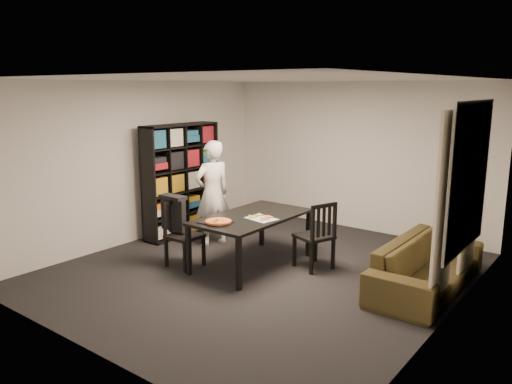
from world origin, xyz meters
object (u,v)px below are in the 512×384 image
Objects in this scene: pepperoni_pizza at (218,221)px; sofa at (427,265)px; chair_right at (318,232)px; dining_table at (252,220)px; chair_left at (180,229)px; person at (212,194)px; baking_tray at (215,222)px; bookshelf at (182,180)px.

pepperoni_pizza reaches higher than sofa.
sofa is at bearing 119.82° from chair_right.
pepperoni_pizza reaches higher than dining_table.
pepperoni_pizza is (0.71, 0.03, 0.22)m from chair_left.
chair_right is 0.57× the size of person.
dining_table is at bearing 88.65° from person.
dining_table is 0.61m from baking_tray.
chair_left reaches higher than pepperoni_pizza.
bookshelf is at bearing 44.76° from chair_left.
bookshelf reaches higher than pepperoni_pizza.
person is (-0.25, 0.97, 0.32)m from chair_left.
chair_left is 0.74m from pepperoni_pizza.
baking_tray is at bearing -104.93° from dining_table.
chair_right is at bearing -58.13° from chair_left.
chair_right is (1.66, 1.02, 0.02)m from chair_left.
dining_table reaches higher than sofa.
pepperoni_pizza is at bearing -31.30° from bookshelf.
chair_left is (1.10, -1.13, -0.42)m from bookshelf.
person is 4.83× the size of pepperoni_pizza.
dining_table is 0.61m from pepperoni_pizza.
person reaches higher than baking_tray.
chair_left is at bearing -177.68° from baking_tray.
person reaches higher than sofa.
pepperoni_pizza is (1.81, -1.10, -0.20)m from bookshelf.
dining_table is at bearing -44.42° from chair_right.
bookshelf is 0.87m from person.
pepperoni_pizza is 0.17× the size of sofa.
dining_table is at bearing 105.74° from sofa.
person is at bearing 133.83° from baking_tray.
chair_left is 0.68m from baking_tray.
chair_right is at bearing 108.51° from person.
baking_tray is at bearing 116.80° from sofa.
dining_table is at bearing 75.07° from baking_tray.
chair_right is at bearing -2.22° from bookshelf.
sofa is (1.43, 0.24, -0.24)m from chair_right.
person is 4.23× the size of baking_tray.
person is 3.40m from sofa.
bookshelf is 2.00m from dining_table.
person is (0.85, -0.16, -0.10)m from bookshelf.
bookshelf is 1.12× the size of person.
baking_tray is 0.19× the size of sofa.
chair_left is 3.35m from sofa.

